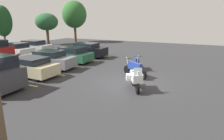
{
  "coord_description": "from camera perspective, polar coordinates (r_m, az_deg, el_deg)",
  "views": [
    {
      "loc": [
        -11.61,
        -3.88,
        3.98
      ],
      "look_at": [
        -1.28,
        0.84,
        0.99
      ],
      "focal_mm": 31.56,
      "sensor_mm": 36.0,
      "label": 1
    }
  ],
  "objects": [
    {
      "name": "ground",
      "position": [
        12.89,
        5.78,
        -3.53
      ],
      "size": [
        44.0,
        44.0,
        0.1
      ],
      "primitive_type": "cube",
      "color": "#2D2D30"
    },
    {
      "name": "motorcycle_touring",
      "position": [
        11.25,
        6.88,
        -2.4
      ],
      "size": [
        1.92,
        1.32,
        1.44
      ],
      "color": "black",
      "rests_on": "ground"
    },
    {
      "name": "motorcycle_second",
      "position": [
        15.81,
        7.07,
        2.25
      ],
      "size": [
        2.06,
        1.1,
        1.3
      ],
      "color": "black",
      "rests_on": "ground"
    },
    {
      "name": "motorcycle_third",
      "position": [
        13.8,
        6.54,
        0.48
      ],
      "size": [
        1.32,
        2.04,
        1.27
      ],
      "color": "black",
      "rests_on": "ground"
    },
    {
      "name": "parking_stripes",
      "position": [
        15.24,
        -23.74,
        -1.64
      ],
      "size": [
        18.44,
        4.87,
        0.01
      ],
      "color": "#EAE066",
      "rests_on": "ground"
    },
    {
      "name": "car_champagne",
      "position": [
        15.06,
        -22.95,
        0.89
      ],
      "size": [
        1.96,
        4.42,
        1.37
      ],
      "color": "#C1B289",
      "rests_on": "ground"
    },
    {
      "name": "car_grey",
      "position": [
        16.85,
        -17.99,
        2.87
      ],
      "size": [
        2.07,
        4.58,
        1.46
      ],
      "color": "slate",
      "rests_on": "ground"
    },
    {
      "name": "car_green",
      "position": [
        18.77,
        -12.03,
        4.38
      ],
      "size": [
        2.07,
        4.37,
        1.43
      ],
      "color": "#235638",
      "rests_on": "ground"
    },
    {
      "name": "car_black",
      "position": [
        21.19,
        -7.76,
        5.83
      ],
      "size": [
        1.97,
        4.73,
        1.47
      ],
      "color": "black",
      "rests_on": "ground"
    },
    {
      "name": "car_far_white",
      "position": [
        23.83,
        -26.2,
        5.34
      ],
      "size": [
        2.2,
        4.38,
        1.44
      ],
      "color": "white",
      "rests_on": "ground"
    },
    {
      "name": "car_far_silver",
      "position": [
        25.67,
        -21.95,
        6.37
      ],
      "size": [
        2.08,
        4.59,
        1.43
      ],
      "color": "#B7B7BC",
      "rests_on": "ground"
    },
    {
      "name": "tree_center_left",
      "position": [
        32.28,
        -18.41,
        13.07
      ],
      "size": [
        3.38,
        3.38,
        4.75
      ],
      "color": "#4C3823",
      "rests_on": "ground"
    },
    {
      "name": "tree_center_right",
      "position": [
        31.02,
        -29.15,
        12.26
      ],
      "size": [
        2.43,
        2.43,
        5.68
      ],
      "color": "#4C3823",
      "rests_on": "ground"
    },
    {
      "name": "tree_rear",
      "position": [
        34.71,
        -10.84,
        15.48
      ],
      "size": [
        4.05,
        4.05,
        6.81
      ],
      "color": "#4C3823",
      "rests_on": "ground"
    }
  ]
}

